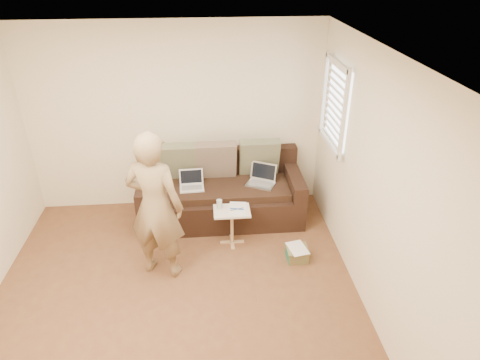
{
  "coord_description": "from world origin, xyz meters",
  "views": [
    {
      "loc": [
        0.38,
        -3.29,
        3.36
      ],
      "look_at": [
        0.8,
        1.4,
        0.78
      ],
      "focal_mm": 31.93,
      "sensor_mm": 36.0,
      "label": 1
    }
  ],
  "objects_px": {
    "sofa": "(221,190)",
    "side_table": "(232,227)",
    "laptop_white": "(192,189)",
    "laptop_silver": "(260,185)",
    "drinking_glass": "(219,204)",
    "person": "(155,207)",
    "striped_box": "(297,253)"
  },
  "relations": [
    {
      "from": "side_table",
      "to": "drinking_glass",
      "type": "bearing_deg",
      "value": 160.4
    },
    {
      "from": "laptop_white",
      "to": "person",
      "type": "xyz_separation_m",
      "value": [
        -0.37,
        -1.0,
        0.37
      ]
    },
    {
      "from": "side_table",
      "to": "person",
      "type": "bearing_deg",
      "value": -151.82
    },
    {
      "from": "person",
      "to": "drinking_glass",
      "type": "distance_m",
      "value": 0.94
    },
    {
      "from": "person",
      "to": "side_table",
      "type": "distance_m",
      "value": 1.17
    },
    {
      "from": "laptop_white",
      "to": "drinking_glass",
      "type": "bearing_deg",
      "value": -57.32
    },
    {
      "from": "laptop_white",
      "to": "side_table",
      "type": "bearing_deg",
      "value": -50.13
    },
    {
      "from": "side_table",
      "to": "drinking_glass",
      "type": "height_order",
      "value": "drinking_glass"
    },
    {
      "from": "sofa",
      "to": "striped_box",
      "type": "bearing_deg",
      "value": -49.72
    },
    {
      "from": "laptop_white",
      "to": "laptop_silver",
      "type": "bearing_deg",
      "value": -1.06
    },
    {
      "from": "laptop_silver",
      "to": "drinking_glass",
      "type": "xyz_separation_m",
      "value": [
        -0.58,
        -0.51,
        0.04
      ]
    },
    {
      "from": "drinking_glass",
      "to": "laptop_white",
      "type": "bearing_deg",
      "value": 125.5
    },
    {
      "from": "sofa",
      "to": "side_table",
      "type": "bearing_deg",
      "value": -80.65
    },
    {
      "from": "person",
      "to": "laptop_white",
      "type": "bearing_deg",
      "value": -90.97
    },
    {
      "from": "sofa",
      "to": "striped_box",
      "type": "xyz_separation_m",
      "value": [
        0.87,
        -1.02,
        -0.34
      ]
    },
    {
      "from": "laptop_silver",
      "to": "person",
      "type": "relative_size",
      "value": 0.21
    },
    {
      "from": "laptop_silver",
      "to": "laptop_white",
      "type": "distance_m",
      "value": 0.93
    },
    {
      "from": "striped_box",
      "to": "person",
      "type": "bearing_deg",
      "value": -177.77
    },
    {
      "from": "laptop_white",
      "to": "person",
      "type": "distance_m",
      "value": 1.13
    },
    {
      "from": "laptop_white",
      "to": "striped_box",
      "type": "distance_m",
      "value": 1.63
    },
    {
      "from": "sofa",
      "to": "side_table",
      "type": "xyz_separation_m",
      "value": [
        0.1,
        -0.62,
        -0.18
      ]
    },
    {
      "from": "person",
      "to": "laptop_silver",
      "type": "bearing_deg",
      "value": -122.36
    },
    {
      "from": "laptop_silver",
      "to": "person",
      "type": "height_order",
      "value": "person"
    },
    {
      "from": "laptop_white",
      "to": "person",
      "type": "bearing_deg",
      "value": -112.98
    },
    {
      "from": "drinking_glass",
      "to": "striped_box",
      "type": "bearing_deg",
      "value": -26.29
    },
    {
      "from": "laptop_white",
      "to": "drinking_glass",
      "type": "xyz_separation_m",
      "value": [
        0.34,
        -0.48,
        0.04
      ]
    },
    {
      "from": "person",
      "to": "side_table",
      "type": "bearing_deg",
      "value": -132.64
    },
    {
      "from": "sofa",
      "to": "side_table",
      "type": "height_order",
      "value": "sofa"
    },
    {
      "from": "laptop_silver",
      "to": "side_table",
      "type": "height_order",
      "value": "laptop_silver"
    },
    {
      "from": "drinking_glass",
      "to": "person",
      "type": "bearing_deg",
      "value": -144.08
    },
    {
      "from": "laptop_white",
      "to": "side_table",
      "type": "relative_size",
      "value": 0.64
    },
    {
      "from": "person",
      "to": "striped_box",
      "type": "bearing_deg",
      "value": -158.58
    }
  ]
}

